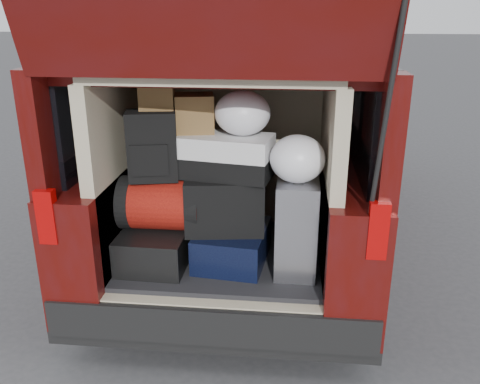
{
  "coord_description": "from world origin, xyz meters",
  "views": [
    {
      "loc": [
        0.41,
        -2.69,
        2.07
      ],
      "look_at": [
        0.11,
        0.2,
        1.0
      ],
      "focal_mm": 38.0,
      "sensor_mm": 36.0,
      "label": 1
    }
  ],
  "objects_px": {
    "red_duffel": "(161,203)",
    "backpack": "(152,146)",
    "silver_roller": "(296,225)",
    "black_soft_case": "(224,204)",
    "black_hardshell": "(158,244)",
    "twotone_duffel": "(224,156)",
    "navy_hardshell": "(232,245)"
  },
  "relations": [
    {
      "from": "navy_hardshell",
      "to": "silver_roller",
      "type": "height_order",
      "value": "silver_roller"
    },
    {
      "from": "backpack",
      "to": "twotone_duffel",
      "type": "distance_m",
      "value": 0.43
    },
    {
      "from": "silver_roller",
      "to": "navy_hardshell",
      "type": "bearing_deg",
      "value": 171.89
    },
    {
      "from": "black_hardshell",
      "to": "navy_hardshell",
      "type": "distance_m",
      "value": 0.47
    },
    {
      "from": "black_soft_case",
      "to": "twotone_duffel",
      "type": "height_order",
      "value": "twotone_duffel"
    },
    {
      "from": "navy_hardshell",
      "to": "red_duffel",
      "type": "distance_m",
      "value": 0.51
    },
    {
      "from": "silver_roller",
      "to": "twotone_duffel",
      "type": "height_order",
      "value": "twotone_duffel"
    },
    {
      "from": "red_duffel",
      "to": "backpack",
      "type": "xyz_separation_m",
      "value": [
        -0.03,
        -0.01,
        0.37
      ]
    },
    {
      "from": "silver_roller",
      "to": "red_duffel",
      "type": "distance_m",
      "value": 0.83
    },
    {
      "from": "black_hardshell",
      "to": "red_duffel",
      "type": "height_order",
      "value": "red_duffel"
    },
    {
      "from": "navy_hardshell",
      "to": "twotone_duffel",
      "type": "height_order",
      "value": "twotone_duffel"
    },
    {
      "from": "navy_hardshell",
      "to": "silver_roller",
      "type": "bearing_deg",
      "value": -2.57
    },
    {
      "from": "black_soft_case",
      "to": "backpack",
      "type": "bearing_deg",
      "value": 175.62
    },
    {
      "from": "silver_roller",
      "to": "backpack",
      "type": "xyz_separation_m",
      "value": [
        -0.86,
        0.02,
        0.46
      ]
    },
    {
      "from": "black_hardshell",
      "to": "silver_roller",
      "type": "height_order",
      "value": "silver_roller"
    },
    {
      "from": "silver_roller",
      "to": "black_soft_case",
      "type": "distance_m",
      "value": 0.45
    },
    {
      "from": "silver_roller",
      "to": "black_soft_case",
      "type": "xyz_separation_m",
      "value": [
        -0.44,
        0.04,
        0.1
      ]
    },
    {
      "from": "silver_roller",
      "to": "black_soft_case",
      "type": "height_order",
      "value": "silver_roller"
    },
    {
      "from": "black_hardshell",
      "to": "backpack",
      "type": "bearing_deg",
      "value": -10.37
    },
    {
      "from": "black_hardshell",
      "to": "twotone_duffel",
      "type": "xyz_separation_m",
      "value": [
        0.42,
        0.06,
        0.57
      ]
    },
    {
      "from": "navy_hardshell",
      "to": "red_duffel",
      "type": "height_order",
      "value": "red_duffel"
    },
    {
      "from": "black_soft_case",
      "to": "red_duffel",
      "type": "bearing_deg",
      "value": 173.84
    },
    {
      "from": "black_soft_case",
      "to": "backpack",
      "type": "relative_size",
      "value": 1.15
    },
    {
      "from": "black_hardshell",
      "to": "black_soft_case",
      "type": "xyz_separation_m",
      "value": [
        0.42,
        0.02,
        0.28
      ]
    },
    {
      "from": "backpack",
      "to": "twotone_duffel",
      "type": "relative_size",
      "value": 0.73
    },
    {
      "from": "backpack",
      "to": "twotone_duffel",
      "type": "bearing_deg",
      "value": -3.94
    },
    {
      "from": "navy_hardshell",
      "to": "twotone_duffel",
      "type": "bearing_deg",
      "value": 165.54
    },
    {
      "from": "black_soft_case",
      "to": "black_hardshell",
      "type": "bearing_deg",
      "value": 175.4
    },
    {
      "from": "red_duffel",
      "to": "backpack",
      "type": "distance_m",
      "value": 0.37
    },
    {
      "from": "red_duffel",
      "to": "backpack",
      "type": "bearing_deg",
      "value": -155.86
    },
    {
      "from": "silver_roller",
      "to": "red_duffel",
      "type": "bearing_deg",
      "value": 178.31
    },
    {
      "from": "backpack",
      "to": "silver_roller",
      "type": "bearing_deg",
      "value": -13.21
    }
  ]
}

